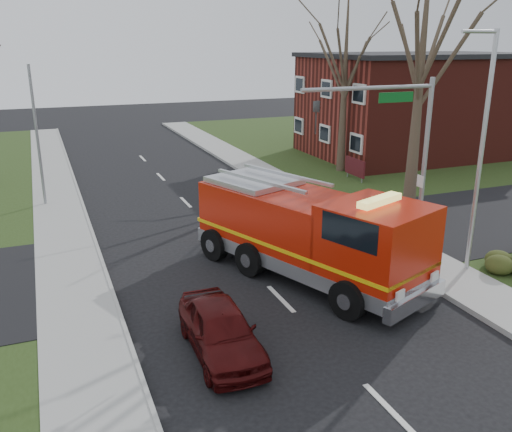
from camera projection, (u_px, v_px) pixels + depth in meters
name	position (u px, v px, depth m)	size (l,w,h in m)	color
ground	(281.00, 299.00, 17.64)	(120.00, 120.00, 0.00)	black
sidewalk_right	(435.00, 269.00, 19.82)	(2.40, 80.00, 0.15)	#9E9E99
sidewalk_left	(83.00, 333.00, 15.42)	(2.40, 80.00, 0.15)	#9E9E99
brick_building	(418.00, 105.00, 39.16)	(15.40, 10.40, 7.25)	maroon
health_center_sign	(355.00, 167.00, 32.14)	(0.12, 2.00, 1.40)	#491117
bare_tree_near	(422.00, 55.00, 24.04)	(6.00, 6.00, 12.00)	#372C20
bare_tree_far	(345.00, 68.00, 32.80)	(5.25, 5.25, 10.50)	#372C20
traffic_signal_mast	(398.00, 138.00, 19.37)	(5.29, 0.18, 6.80)	gray
streetlight_pole	(481.00, 148.00, 18.34)	(1.48, 0.16, 8.40)	#B7BABF
utility_pole_far	(37.00, 138.00, 26.52)	(0.14, 0.14, 7.00)	gray
fire_engine	(310.00, 235.00, 18.86)	(5.92, 9.20, 3.51)	#B21908
parked_car_maroon	(221.00, 330.00, 14.40)	(1.64, 4.08, 1.39)	#3D0909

